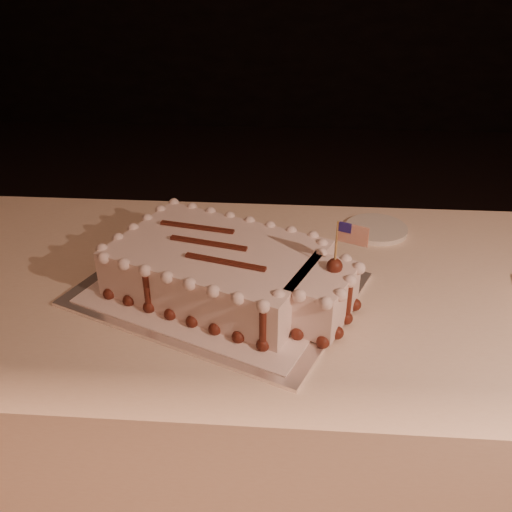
# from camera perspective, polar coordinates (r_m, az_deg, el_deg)

# --- Properties ---
(banquet_table) EXTENTS (2.40, 0.80, 0.75)m
(banquet_table) POSITION_cam_1_polar(r_m,az_deg,el_deg) (1.48, 11.88, -15.39)
(banquet_table) COLOR beige
(banquet_table) RESTS_ON ground
(cake_board) EXTENTS (0.66, 0.59, 0.01)m
(cake_board) POSITION_cam_1_polar(r_m,az_deg,el_deg) (1.21, -3.80, -3.31)
(cake_board) COLOR white
(cake_board) RESTS_ON banquet_table
(doily) EXTENTS (0.59, 0.53, 0.00)m
(doily) POSITION_cam_1_polar(r_m,az_deg,el_deg) (1.20, -3.80, -3.11)
(doily) COLOR white
(doily) RESTS_ON cake_board
(sheet_cake) EXTENTS (0.54, 0.42, 0.20)m
(sheet_cake) POSITION_cam_1_polar(r_m,az_deg,el_deg) (1.17, -2.67, -1.45)
(sheet_cake) COLOR white
(sheet_cake) RESTS_ON doily
(side_plate) EXTENTS (0.15, 0.15, 0.01)m
(side_plate) POSITION_cam_1_polar(r_m,az_deg,el_deg) (1.46, 11.93, 2.66)
(side_plate) COLOR silver
(side_plate) RESTS_ON banquet_table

